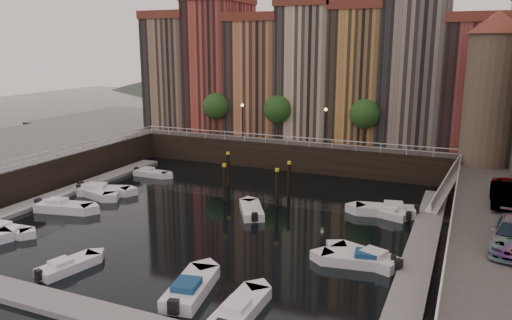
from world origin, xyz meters
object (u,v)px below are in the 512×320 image
at_px(mooring_pilings, 254,180).
at_px(car_a, 508,189).
at_px(gangway, 447,184).
at_px(boat_left_2, 95,192).
at_px(car_b, 503,196).
at_px(boat_left_1, 63,207).
at_px(corner_tower, 492,87).
at_px(boat_left_0, 6,230).

distance_m(mooring_pilings, car_a, 20.97).
height_order(gangway, mooring_pilings, gangway).
xyz_separation_m(boat_left_2, car_a, (34.72, 3.93, 3.27)).
bearing_deg(mooring_pilings, gangway, 15.63).
height_order(boat_left_2, car_a, car_a).
bearing_deg(car_b, gangway, 114.71).
xyz_separation_m(gangway, mooring_pilings, (-16.44, -4.60, -0.27)).
relative_size(gangway, boat_left_2, 1.62).
xyz_separation_m(boat_left_1, boat_left_2, (-0.59, 4.62, -0.00)).
xyz_separation_m(car_a, car_b, (-0.44, -2.29, 0.08)).
height_order(corner_tower, boat_left_1, corner_tower).
distance_m(corner_tower, mooring_pilings, 23.02).
height_order(gangway, boat_left_1, gangway).
xyz_separation_m(mooring_pilings, boat_left_0, (-13.31, -15.87, -1.33)).
bearing_deg(boat_left_1, boat_left_2, 85.48).
height_order(gangway, car_b, car_b).
bearing_deg(boat_left_1, boat_left_0, -101.80).
bearing_deg(boat_left_0, car_b, 14.73).
xyz_separation_m(corner_tower, boat_left_0, (-32.65, -24.97, -9.88)).
height_order(boat_left_0, boat_left_1, boat_left_1).
bearing_deg(boat_left_1, gangway, 14.51).
height_order(boat_left_0, car_a, car_a).
height_order(boat_left_1, car_a, car_a).
bearing_deg(boat_left_0, car_a, 17.85).
bearing_deg(boat_left_2, boat_left_0, -71.07).
relative_size(boat_left_1, car_b, 1.17).
xyz_separation_m(corner_tower, boat_left_1, (-32.65, -19.22, -9.80)).
xyz_separation_m(mooring_pilings, boat_left_1, (-13.32, -10.12, -1.26)).
distance_m(mooring_pilings, boat_left_2, 15.01).
bearing_deg(car_b, mooring_pilings, 169.04).
xyz_separation_m(gangway, car_b, (3.94, -8.46, 1.81)).
bearing_deg(car_b, boat_left_0, -160.61).
relative_size(boat_left_0, boat_left_2, 0.82).
xyz_separation_m(boat_left_0, car_b, (33.69, 12.01, 3.41)).
distance_m(boat_left_1, boat_left_2, 4.66).
bearing_deg(car_a, gangway, 110.98).
bearing_deg(boat_left_0, boat_left_2, 88.39).
distance_m(gangway, car_a, 7.76).
bearing_deg(boat_left_1, car_b, -1.30).
xyz_separation_m(corner_tower, mooring_pilings, (-19.34, -9.10, -8.54)).
distance_m(corner_tower, car_a, 12.60).
relative_size(gangway, boat_left_1, 1.61).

